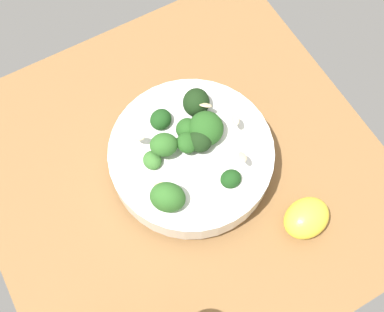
# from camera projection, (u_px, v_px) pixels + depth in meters

# --- Properties ---
(ground_plane) EXTENTS (0.57, 0.57, 0.05)m
(ground_plane) POSITION_uv_depth(u_px,v_px,m) (182.00, 176.00, 0.72)
(ground_plane) COLOR brown
(bowl_of_broccoli) EXTENTS (0.23, 0.23, 0.10)m
(bowl_of_broccoli) POSITION_uv_depth(u_px,v_px,m) (191.00, 156.00, 0.66)
(bowl_of_broccoli) COLOR white
(bowl_of_broccoli) RESTS_ON ground_plane
(lemon_wedge) EXTENTS (0.07, 0.06, 0.04)m
(lemon_wedge) POSITION_uv_depth(u_px,v_px,m) (306.00, 218.00, 0.65)
(lemon_wedge) COLOR yellow
(lemon_wedge) RESTS_ON ground_plane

